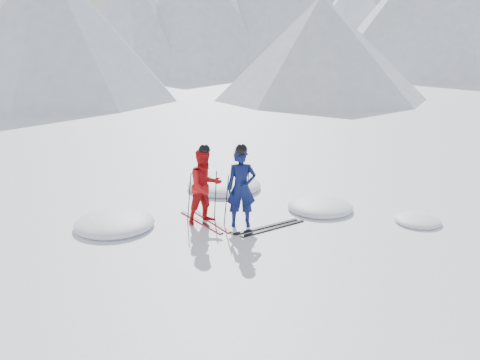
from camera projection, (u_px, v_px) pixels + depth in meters
name	position (u px, v px, depth m)	size (l,w,h in m)	color
ground	(319.00, 224.00, 11.53)	(160.00, 160.00, 0.00)	white
mountain_range	(163.00, 1.00, 43.04)	(106.15, 62.94, 15.53)	#B2BCD1
skier_blue	(241.00, 188.00, 11.18)	(0.65, 0.42, 1.77)	#0C1448
skier_red	(205.00, 186.00, 11.39)	(0.83, 0.65, 1.71)	red
pole_blue_left	(226.00, 200.00, 11.28)	(0.02, 0.02, 1.18)	black
pole_blue_right	(247.00, 196.00, 11.57)	(0.02, 0.02, 1.18)	black
pole_red_left	(189.00, 197.00, 11.58)	(0.02, 0.02, 1.14)	black
pole_red_right	(215.00, 195.00, 11.71)	(0.02, 0.02, 1.14)	black
ski_worn_left	(201.00, 222.00, 11.58)	(0.09, 1.70, 0.03)	black
ski_worn_right	(211.00, 221.00, 11.67)	(0.09, 1.70, 0.03)	black
ski_loose_a	(266.00, 227.00, 11.32)	(0.09, 1.70, 0.03)	black
ski_loose_b	(273.00, 228.00, 11.22)	(0.09, 1.70, 0.03)	black
snow_lumps	(226.00, 204.00, 12.82)	(7.86, 5.73, 0.45)	white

